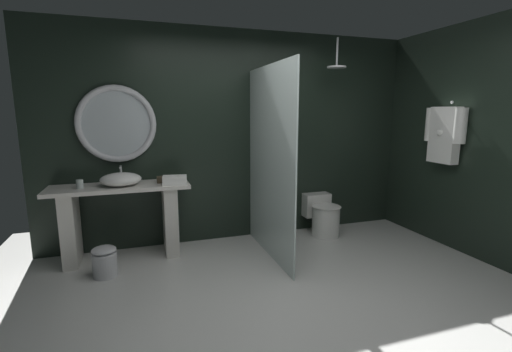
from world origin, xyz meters
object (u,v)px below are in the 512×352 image
at_px(vessel_sink, 121,179).
at_px(waste_bin, 105,261).
at_px(tumbler_cup, 80,184).
at_px(hanging_bathrobe, 445,132).
at_px(tissue_box, 165,179).
at_px(folded_hand_towel, 175,180).
at_px(rain_shower_head, 337,65).
at_px(toilet, 323,216).
at_px(round_wall_mirror, 117,124).

xyz_separation_m(vessel_sink, waste_bin, (-0.18, -0.40, -0.75)).
bearing_deg(tumbler_cup, hanging_bathrobe, -10.33).
bearing_deg(waste_bin, tissue_box, 34.30).
distance_m(vessel_sink, folded_hand_towel, 0.57).
distance_m(rain_shower_head, waste_bin, 3.43).
bearing_deg(toilet, rain_shower_head, -34.45).
bearing_deg(rain_shower_head, tumbler_cup, 179.40).
bearing_deg(vessel_sink, rain_shower_head, -0.72).
height_order(tumbler_cup, toilet, tumbler_cup).
relative_size(vessel_sink, hanging_bathrobe, 0.59).
height_order(vessel_sink, round_wall_mirror, round_wall_mirror).
xyz_separation_m(tumbler_cup, folded_hand_towel, (0.96, -0.11, 0.00)).
bearing_deg(round_wall_mirror, folded_hand_towel, -33.03).
bearing_deg(folded_hand_towel, waste_bin, -158.84).
distance_m(rain_shower_head, folded_hand_towel, 2.39).
distance_m(waste_bin, folded_hand_towel, 1.07).
relative_size(tumbler_cup, folded_hand_towel, 0.36).
bearing_deg(tissue_box, waste_bin, -145.70).
height_order(rain_shower_head, toilet, rain_shower_head).
relative_size(tumbler_cup, hanging_bathrobe, 0.13).
bearing_deg(waste_bin, toilet, 8.98).
relative_size(vessel_sink, round_wall_mirror, 0.50).
height_order(tumbler_cup, rain_shower_head, rain_shower_head).
relative_size(tumbler_cup, waste_bin, 0.30).
height_order(hanging_bathrobe, folded_hand_towel, hanging_bathrobe).
relative_size(rain_shower_head, folded_hand_towel, 1.39).
bearing_deg(rain_shower_head, round_wall_mirror, 173.44).
bearing_deg(hanging_bathrobe, round_wall_mirror, 164.64).
relative_size(vessel_sink, waste_bin, 1.38).
bearing_deg(waste_bin, hanging_bathrobe, -5.09).
bearing_deg(toilet, folded_hand_towel, -176.01).
height_order(round_wall_mirror, hanging_bathrobe, round_wall_mirror).
relative_size(toilet, waste_bin, 1.86).
bearing_deg(round_wall_mirror, tissue_box, -24.87).
relative_size(rain_shower_head, toilet, 0.62).
height_order(round_wall_mirror, folded_hand_towel, round_wall_mirror).
bearing_deg(hanging_bathrobe, tissue_box, 166.17).
relative_size(tissue_box, toilet, 0.29).
relative_size(vessel_sink, tumbler_cup, 4.61).
xyz_separation_m(vessel_sink, tumbler_cup, (-0.40, -0.00, -0.03)).
distance_m(vessel_sink, round_wall_mirror, 0.64).
distance_m(tumbler_cup, toilet, 2.95).
height_order(vessel_sink, hanging_bathrobe, hanging_bathrobe).
bearing_deg(toilet, waste_bin, -171.02).
height_order(vessel_sink, waste_bin, vessel_sink).
relative_size(round_wall_mirror, toilet, 1.50).
bearing_deg(round_wall_mirror, waste_bin, -104.19).
xyz_separation_m(round_wall_mirror, folded_hand_towel, (0.57, -0.37, -0.60)).
bearing_deg(waste_bin, rain_shower_head, 7.53).
distance_m(hanging_bathrobe, folded_hand_towel, 3.17).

